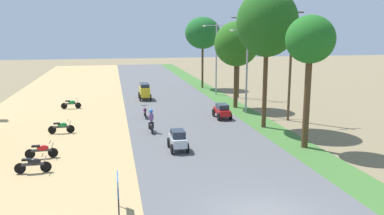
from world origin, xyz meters
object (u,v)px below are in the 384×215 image
object	(u,v)px
parked_motorbike_second	(42,150)
car_van_yellow	(145,90)
parked_motorbike_third	(62,126)
parked_motorbike_fourth	(71,103)
utility_pole_far	(291,62)
motorbike_ahead_third	(145,87)
car_hatchback_silver	(178,139)
street_signboard	(118,187)
streetlamp_mid	(216,54)
median_tree_fourth	(203,33)
car_sedan_red	(222,110)
median_tree_third	(237,44)
median_tree_second	(267,23)
streetlamp_near	(247,64)
motorbike_ahead_second	(145,111)
parked_motorbike_nearest	(33,164)
median_tree_nearest	(310,42)
utility_pole_near	(239,54)
motorbike_foreground_rider	(151,121)

from	to	relation	value
parked_motorbike_second	car_van_yellow	bearing A→B (deg)	68.06
parked_motorbike_third	parked_motorbike_fourth	bearing A→B (deg)	91.20
utility_pole_far	motorbike_ahead_third	size ratio (longest dim) A/B	5.01
parked_motorbike_third	car_hatchback_silver	xyz separation A→B (m)	(7.33, -5.56, 0.19)
street_signboard	streetlamp_mid	bearing A→B (deg)	67.72
street_signboard	median_tree_fourth	distance (m)	35.26
median_tree_fourth	motorbike_ahead_third	bearing A→B (deg)	-168.07
median_tree_fourth	utility_pole_far	bearing A→B (deg)	-81.69
parked_motorbike_fourth	median_tree_fourth	xyz separation A→B (m)	(14.83, 10.75, 6.26)
car_sedan_red	car_van_yellow	size ratio (longest dim) A/B	0.94
parked_motorbike_third	car_van_yellow	distance (m)	14.27
street_signboard	streetlamp_mid	distance (m)	29.89
median_tree_third	parked_motorbike_third	bearing A→B (deg)	-155.65
streetlamp_mid	car_van_yellow	bearing A→B (deg)	-167.73
median_tree_third	median_tree_fourth	xyz separation A→B (m)	(-0.18, 13.13, 0.90)
street_signboard	median_tree_fourth	size ratio (longest dim) A/B	0.17
median_tree_second	streetlamp_near	xyz separation A→B (m)	(0.38, 5.16, -3.35)
motorbike_ahead_second	car_hatchback_silver	bearing A→B (deg)	-82.88
median_tree_second	parked_motorbike_nearest	bearing A→B (deg)	-155.56
parked_motorbike_second	median_tree_nearest	xyz separation A→B (m)	(15.55, -0.95, 5.96)
parked_motorbike_fourth	street_signboard	distance (m)	22.61
parked_motorbike_second	car_hatchback_silver	size ratio (longest dim) A/B	0.90
motorbike_ahead_third	parked_motorbike_second	bearing A→B (deg)	-108.05
motorbike_ahead_third	motorbike_ahead_second	bearing A→B (deg)	-94.69
street_signboard	median_tree_nearest	world-z (taller)	median_tree_nearest
parked_motorbike_second	parked_motorbike_fourth	distance (m)	14.59
parked_motorbike_fourth	median_tree_nearest	bearing A→B (deg)	-45.44
car_van_yellow	parked_motorbike_fourth	bearing A→B (deg)	-153.87
median_tree_third	median_tree_nearest	bearing A→B (deg)	-88.70
parked_motorbike_fourth	median_tree_nearest	xyz separation A→B (m)	(15.31, -15.54, 5.96)
utility_pole_near	motorbike_ahead_second	world-z (taller)	utility_pole_near
streetlamp_near	car_sedan_red	distance (m)	4.76
parked_motorbike_third	parked_motorbike_second	bearing A→B (deg)	-94.53
median_tree_nearest	utility_pole_near	distance (m)	18.90
median_tree_third	motorbike_ahead_second	size ratio (longest dim) A/B	4.40
car_sedan_red	motorbike_ahead_second	bearing A→B (deg)	165.24
car_hatchback_silver	motorbike_foreground_rider	bearing A→B (deg)	104.05
parked_motorbike_fourth	car_hatchback_silver	xyz separation A→B (m)	(7.52, -14.65, 0.19)
parked_motorbike_fourth	car_sedan_red	size ratio (longest dim) A/B	0.80
street_signboard	car_hatchback_silver	world-z (taller)	street_signboard
median_tree_second	median_tree_third	size ratio (longest dim) A/B	1.27
median_tree_second	streetlamp_mid	distance (m)	15.69
parked_motorbike_third	median_tree_second	distance (m)	16.23
median_tree_second	utility_pole_near	bearing A→B (deg)	80.17
streetlamp_mid	utility_pole_far	world-z (taller)	utility_pole_far
motorbike_ahead_third	parked_motorbike_fourth	bearing A→B (deg)	-129.21
parked_motorbike_second	utility_pole_near	bearing A→B (deg)	45.76
parked_motorbike_fourth	parked_motorbike_nearest	bearing A→B (deg)	-90.92
street_signboard	median_tree_nearest	size ratio (longest dim) A/B	0.19
street_signboard	utility_pole_far	distance (m)	19.98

